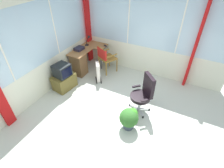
# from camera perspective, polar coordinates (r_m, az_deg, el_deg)

# --- Properties ---
(ground) EXTENTS (5.63, 5.56, 0.06)m
(ground) POSITION_cam_1_polar(r_m,az_deg,el_deg) (4.42, 1.63, -11.67)
(ground) COLOR beige
(north_window_panel) EXTENTS (4.63, 0.07, 2.62)m
(north_window_panel) POSITION_cam_1_polar(r_m,az_deg,el_deg) (4.82, -24.04, 9.65)
(north_window_panel) COLOR silver
(north_window_panel) RESTS_ON ground
(east_window_panel) EXTENTS (0.07, 4.56, 2.62)m
(east_window_panel) POSITION_cam_1_polar(r_m,az_deg,el_deg) (5.48, 13.04, 15.27)
(east_window_panel) COLOR silver
(east_window_panel) RESTS_ON ground
(curtain_corner) EXTENTS (0.23, 0.08, 2.52)m
(curtain_corner) POSITION_cam_1_polar(r_m,az_deg,el_deg) (6.24, -7.83, 18.19)
(curtain_corner) COLOR red
(curtain_corner) RESTS_ON ground
(curtain_east_far) EXTENTS (0.23, 0.10, 2.52)m
(curtain_east_far) POSITION_cam_1_polar(r_m,az_deg,el_deg) (5.29, 25.94, 11.02)
(curtain_east_far) COLOR red
(curtain_east_far) RESTS_ON ground
(desk) EXTENTS (1.31, 0.81, 0.76)m
(desk) POSITION_cam_1_polar(r_m,az_deg,el_deg) (5.82, -10.64, 7.09)
(desk) COLOR #95643A
(desk) RESTS_ON ground
(desk_lamp) EXTENTS (0.24, 0.21, 0.34)m
(desk_lamp) POSITION_cam_1_polar(r_m,az_deg,el_deg) (6.05, -7.69, 14.64)
(desk_lamp) COLOR black
(desk_lamp) RESTS_ON desk
(tv_remote) EXTENTS (0.11, 0.15, 0.02)m
(tv_remote) POSITION_cam_1_polar(r_m,az_deg,el_deg) (5.99, -2.19, 12.53)
(tv_remote) COLOR black
(tv_remote) RESTS_ON desk
(paper_tray) EXTENTS (0.31, 0.25, 0.09)m
(paper_tray) POSITION_cam_1_polar(r_m,az_deg,el_deg) (5.81, -10.81, 11.43)
(paper_tray) COLOR #242132
(paper_tray) RESTS_ON desk
(wooden_armchair) EXTENTS (0.65, 0.65, 0.91)m
(wooden_armchair) POSITION_cam_1_polar(r_m,az_deg,el_deg) (5.68, -2.42, 9.14)
(wooden_armchair) COLOR olive
(wooden_armchair) RESTS_ON ground
(office_chair) EXTENTS (0.60, 0.61, 1.06)m
(office_chair) POSITION_cam_1_polar(r_m,az_deg,el_deg) (4.28, 10.50, -2.73)
(office_chair) COLOR #B7B7BF
(office_chair) RESTS_ON ground
(tv_on_stand) EXTENTS (0.70, 0.53, 0.80)m
(tv_on_stand) POSITION_cam_1_polar(r_m,az_deg,el_deg) (5.27, -15.70, 1.97)
(tv_on_stand) COLOR brown
(tv_on_stand) RESTS_ON ground
(space_heater) EXTENTS (0.39, 0.35, 0.63)m
(space_heater) POSITION_cam_1_polar(r_m,az_deg,el_deg) (5.43, -4.68, 4.06)
(space_heater) COLOR silver
(space_heater) RESTS_ON ground
(potted_plant) EXTENTS (0.44, 0.44, 0.55)m
(potted_plant) POSITION_cam_1_polar(r_m,az_deg,el_deg) (4.02, 5.75, -11.06)
(potted_plant) COLOR #374250
(potted_plant) RESTS_ON ground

